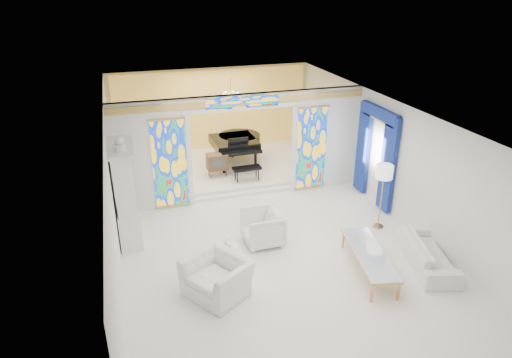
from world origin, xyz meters
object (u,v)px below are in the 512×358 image
object	(u,v)px
china_cabinet	(126,195)
sofa	(428,253)
armchair_left	(218,277)
tv_console	(217,162)
armchair_right	(263,228)
coffee_table	(370,254)
grand_piano	(237,142)

from	to	relation	value
china_cabinet	sofa	xyz separation A→B (m)	(6.17, -3.07, -0.88)
armchair_left	tv_console	bearing A→B (deg)	134.38
china_cabinet	armchair_left	distance (m)	3.21
china_cabinet	armchair_right	size ratio (longest dim) A/B	3.00
china_cabinet	tv_console	size ratio (longest dim) A/B	3.80
china_cabinet	coffee_table	distance (m)	5.67
china_cabinet	coffee_table	size ratio (longest dim) A/B	1.23
armchair_left	tv_console	size ratio (longest dim) A/B	1.67
coffee_table	sofa	bearing A→B (deg)	-5.70
armchair_left	grand_piano	bearing A→B (deg)	128.75
sofa	grand_piano	xyz separation A→B (m)	(-2.52, 6.70, 0.60)
armchair_right	grand_piano	xyz separation A→B (m)	(0.67, 4.79, 0.48)
armchair_right	armchair_left	bearing A→B (deg)	-43.18
armchair_left	coffee_table	distance (m)	3.26
china_cabinet	sofa	bearing A→B (deg)	-26.47
armchair_left	sofa	bearing A→B (deg)	52.58
coffee_table	grand_piano	bearing A→B (deg)	99.92
china_cabinet	grand_piano	size ratio (longest dim) A/B	1.03
sofa	armchair_right	bearing A→B (deg)	74.91
tv_console	grand_piano	bearing A→B (deg)	46.13
sofa	coffee_table	bearing A→B (deg)	100.14
china_cabinet	tv_console	xyz separation A→B (m)	(2.76, 2.69, -0.52)
china_cabinet	grand_piano	xyz separation A→B (m)	(3.65, 3.63, -0.28)
tv_console	armchair_right	bearing A→B (deg)	-87.34
armchair_left	grand_piano	world-z (taller)	grand_piano
grand_piano	coffee_table	bearing A→B (deg)	-80.91
grand_piano	tv_console	xyz separation A→B (m)	(-0.88, -0.94, -0.24)
china_cabinet	armchair_left	world-z (taller)	china_cabinet
armchair_left	armchair_right	world-z (taller)	armchair_right
armchair_left	sofa	world-z (taller)	armchair_left
sofa	tv_console	xyz separation A→B (m)	(-3.41, 5.76, 0.35)
china_cabinet	coffee_table	xyz separation A→B (m)	(4.79, -2.93, -0.74)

